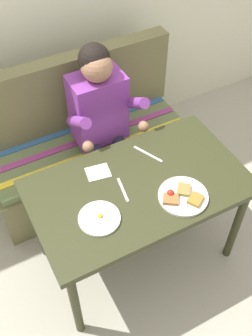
% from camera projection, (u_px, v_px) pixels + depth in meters
% --- Properties ---
extents(ground_plane, '(8.00, 8.00, 0.00)m').
position_uv_depth(ground_plane, '(136.00, 253.00, 2.76)').
color(ground_plane, '#A6A290').
extents(table, '(1.20, 0.70, 0.73)m').
position_uv_depth(table, '(138.00, 194.00, 2.27)').
color(table, '#30321B').
rests_on(table, ground).
extents(couch, '(1.44, 0.56, 1.00)m').
position_uv_depth(couch, '(87.00, 148.00, 2.96)').
color(couch, '#696541').
rests_on(couch, ground).
extents(person, '(0.45, 0.61, 1.21)m').
position_uv_depth(person, '(103.00, 117.00, 2.57)').
color(person, '#7D3493').
rests_on(person, ground).
extents(plate_breakfast, '(0.27, 0.27, 0.05)m').
position_uv_depth(plate_breakfast, '(183.00, 196.00, 2.14)').
color(plate_breakfast, white).
rests_on(plate_breakfast, table).
extents(plate_eggs, '(0.22, 0.22, 0.04)m').
position_uv_depth(plate_eggs, '(99.00, 218.00, 2.05)').
color(plate_eggs, white).
rests_on(plate_eggs, table).
extents(napkin, '(0.15, 0.13, 0.01)m').
position_uv_depth(napkin, '(98.00, 172.00, 2.27)').
color(napkin, silver).
rests_on(napkin, table).
extents(fork, '(0.04, 0.17, 0.00)m').
position_uv_depth(fork, '(123.00, 190.00, 2.18)').
color(fork, silver).
rests_on(fork, table).
extents(knife, '(0.10, 0.19, 0.00)m').
position_uv_depth(knife, '(148.00, 154.00, 2.36)').
color(knife, silver).
rests_on(knife, table).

